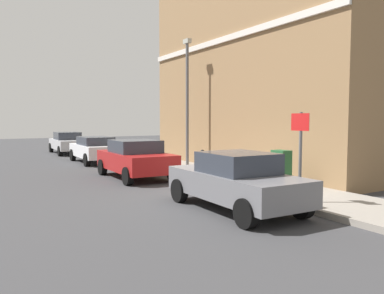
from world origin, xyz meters
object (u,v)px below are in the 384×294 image
at_px(utility_cabinet, 281,170).
at_px(bollard_far_kerb, 202,163).
at_px(street_sign, 300,143).
at_px(car_silver, 67,143).
at_px(car_white, 95,149).
at_px(car_grey, 236,181).
at_px(car_red, 136,158).
at_px(bollard_near_cabinet, 254,164).
at_px(lamppost, 187,97).

xyz_separation_m(utility_cabinet, bollard_far_kerb, (-1.26, 2.66, 0.02)).
bearing_deg(street_sign, bollard_far_kerb, 90.43).
bearing_deg(car_silver, car_white, -178.46).
xyz_separation_m(car_grey, car_red, (-0.16, 6.18, 0.02)).
bearing_deg(car_red, street_sign, -165.91).
bearing_deg(car_grey, bollard_far_kerb, -20.09).
bearing_deg(car_grey, street_sign, -112.69).
bearing_deg(street_sign, bollard_near_cabinet, 68.52).
bearing_deg(car_red, bollard_near_cabinet, -138.71).
bearing_deg(bollard_near_cabinet, car_red, 131.09).
distance_m(utility_cabinet, lamppost, 6.77).
bearing_deg(street_sign, car_red, 103.89).
relative_size(car_grey, bollard_near_cabinet, 3.91).
bearing_deg(car_red, utility_cabinet, -148.97).
height_order(car_red, utility_cabinet, car_red).
xyz_separation_m(car_grey, bollard_near_cabinet, (2.86, 2.72, -0.03)).
distance_m(car_silver, bollard_far_kerb, 14.50).
relative_size(car_grey, car_white, 1.00).
height_order(car_red, street_sign, street_sign).
bearing_deg(car_silver, bollard_far_kerb, -172.54).
relative_size(car_grey, car_silver, 0.91).
height_order(utility_cabinet, bollard_far_kerb, utility_cabinet).
relative_size(car_grey, lamppost, 0.71).
height_order(car_grey, lamppost, lamppost).
bearing_deg(lamppost, car_white, 122.32).
relative_size(car_red, street_sign, 1.73).
xyz_separation_m(car_red, utility_cabinet, (2.92, -4.90, -0.08)).
relative_size(street_sign, lamppost, 0.40).
height_order(car_red, car_white, car_red).
xyz_separation_m(car_red, street_sign, (1.69, -6.84, 0.90)).
bearing_deg(car_grey, utility_cabinet, -64.34).
xyz_separation_m(bollard_near_cabinet, bollard_far_kerb, (-1.36, 1.23, 0.00)).
bearing_deg(bollard_far_kerb, car_grey, -110.75).
relative_size(car_silver, bollard_near_cabinet, 4.30).
bearing_deg(utility_cabinet, car_silver, 99.29).
relative_size(car_white, utility_cabinet, 3.53).
bearing_deg(car_silver, lamppost, -163.34).
bearing_deg(car_silver, utility_cabinet, -169.31).
xyz_separation_m(car_red, car_white, (0.14, 6.00, -0.03)).
distance_m(car_white, car_silver, 6.19).
distance_m(car_white, street_sign, 12.97).
distance_m(car_grey, utility_cabinet, 3.05).
xyz_separation_m(utility_cabinet, bollard_near_cabinet, (0.10, 1.43, 0.02)).
height_order(car_silver, bollard_far_kerb, car_silver).
height_order(car_grey, bollard_far_kerb, car_grey).
xyz_separation_m(bollard_near_cabinet, lamppost, (0.06, 4.81, 2.60)).
bearing_deg(utility_cabinet, car_white, 104.32).
bearing_deg(car_grey, car_silver, 0.77).
bearing_deg(car_red, bollard_far_kerb, -143.17).
xyz_separation_m(car_silver, lamppost, (2.96, -10.85, 2.56)).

